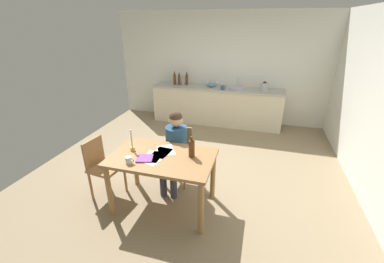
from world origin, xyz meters
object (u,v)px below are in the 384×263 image
(candlestick, at_px, (132,145))
(mixing_bowl, at_px, (211,85))
(person_seated, at_px, (175,146))
(wine_glass_near_sink, at_px, (221,82))
(bottle_sauce, at_px, (187,79))
(stovetop_kettle, at_px, (264,86))
(teacup_on_counter, at_px, (223,88))
(sink_unit, at_px, (237,88))
(coffee_mug, at_px, (129,160))
(bottle_oil, at_px, (175,79))
(bottle_vinegar, at_px, (179,80))
(dining_table, at_px, (162,164))
(wine_glass_back_right, at_px, (207,81))
(wine_glass_back_left, at_px, (212,81))
(wine_bottle_on_table, at_px, (192,148))
(chair_side_empty, at_px, (102,165))
(chair_at_table, at_px, (179,152))
(book_magazine, at_px, (145,158))
(wine_glass_by_kettle, at_px, (217,82))
(bottle_wine_red, at_px, (183,81))

(candlestick, distance_m, mixing_bowl, 3.28)
(person_seated, relative_size, wine_glass_near_sink, 7.76)
(bottle_sauce, relative_size, stovetop_kettle, 1.41)
(candlestick, relative_size, stovetop_kettle, 1.38)
(teacup_on_counter, bearing_deg, sink_unit, 26.56)
(coffee_mug, distance_m, candlestick, 0.33)
(coffee_mug, relative_size, bottle_oil, 0.35)
(sink_unit, bearing_deg, bottle_vinegar, 178.99)
(sink_unit, bearing_deg, dining_table, -99.89)
(stovetop_kettle, bearing_deg, wine_glass_back_right, 173.73)
(wine_glass_near_sink, bearing_deg, mixing_bowl, -153.07)
(person_seated, distance_m, bottle_vinegar, 2.92)
(dining_table, distance_m, bottle_sauce, 3.43)
(candlestick, bearing_deg, wine_glass_back_left, 83.50)
(wine_bottle_on_table, distance_m, bottle_vinegar, 3.41)
(stovetop_kettle, bearing_deg, chair_side_empty, -123.01)
(chair_at_table, bearing_deg, dining_table, -89.69)
(mixing_bowl, xyz_separation_m, wine_glass_back_left, (0.00, 0.11, 0.06))
(wine_bottle_on_table, distance_m, stovetop_kettle, 3.26)
(person_seated, height_order, candlestick, person_seated)
(chair_at_table, height_order, bottle_sauce, bottle_sauce)
(book_magazine, height_order, wine_glass_near_sink, wine_glass_near_sink)
(chair_side_empty, height_order, bottle_vinegar, bottle_vinegar)
(chair_side_empty, height_order, candlestick, candlestick)
(book_magazine, bearing_deg, teacup_on_counter, 66.32)
(person_seated, bearing_deg, wine_glass_back_right, 93.45)
(bottle_sauce, distance_m, wine_glass_back_left, 0.64)
(chair_at_table, relative_size, mixing_bowl, 3.99)
(chair_at_table, relative_size, candlestick, 2.89)
(wine_bottle_on_table, height_order, sink_unit, sink_unit)
(wine_glass_by_kettle, height_order, wine_glass_back_left, same)
(dining_table, xyz_separation_m, bottle_oil, (-0.98, 3.27, 0.37))
(chair_side_empty, height_order, wine_bottle_on_table, wine_bottle_on_table)
(bottle_oil, distance_m, wine_glass_near_sink, 1.15)
(wine_glass_by_kettle, xyz_separation_m, wine_glass_back_right, (-0.24, 0.00, 0.00))
(chair_at_table, xyz_separation_m, wine_glass_by_kettle, (0.06, 2.75, 0.52))
(sink_unit, height_order, bottle_vinegar, bottle_vinegar)
(chair_at_table, distance_m, wine_bottle_on_table, 0.78)
(coffee_mug, relative_size, wine_bottle_on_table, 0.40)
(book_magazine, bearing_deg, wine_glass_back_left, 71.95)
(wine_glass_back_right, bearing_deg, candlestick, -94.28)
(mixing_bowl, bearing_deg, bottle_wine_red, -177.79)
(candlestick, height_order, bottle_oil, bottle_oil)
(person_seated, xyz_separation_m, candlestick, (-0.43, -0.47, 0.19))
(chair_at_table, relative_size, wine_glass_near_sink, 5.68)
(bottle_sauce, distance_m, stovetop_kettle, 1.87)
(person_seated, relative_size, book_magazine, 6.06)
(candlestick, bearing_deg, wine_glass_near_sink, 79.92)
(bottle_sauce, xyz_separation_m, mixing_bowl, (0.63, -0.05, -0.08))
(wine_bottle_on_table, relative_size, wine_glass_back_left, 1.80)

